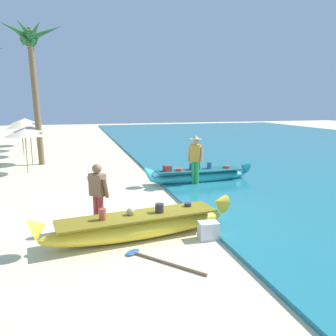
% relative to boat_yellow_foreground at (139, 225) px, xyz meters
% --- Properties ---
extents(ground_plane, '(80.00, 80.00, 0.00)m').
position_rel_boat_yellow_foreground_xyz_m(ground_plane, '(0.29, 1.19, -0.30)').
color(ground_plane, beige).
extents(boat_yellow_foreground, '(4.60, 1.36, 0.84)m').
position_rel_boat_yellow_foreground_xyz_m(boat_yellow_foreground, '(0.00, 0.00, 0.00)').
color(boat_yellow_foreground, yellow).
rests_on(boat_yellow_foreground, ground).
extents(boat_cyan_midground, '(4.26, 1.04, 0.82)m').
position_rel_boat_yellow_foreground_xyz_m(boat_cyan_midground, '(3.16, 4.61, -0.01)').
color(boat_cyan_midground, '#33B2BC').
rests_on(boat_cyan_midground, ground).
extents(person_vendor_hatted, '(0.57, 0.48, 1.85)m').
position_rel_boat_yellow_foreground_xyz_m(person_vendor_hatted, '(2.84, 4.17, 0.77)').
color(person_vendor_hatted, green).
rests_on(person_vendor_hatted, ground).
extents(person_tourist_customer, '(0.51, 0.53, 1.61)m').
position_rel_boat_yellow_foreground_xyz_m(person_tourist_customer, '(-0.83, 0.70, 0.61)').
color(person_tourist_customer, '#B2383D').
rests_on(person_tourist_customer, ground).
extents(parasol_row_0, '(1.60, 1.60, 1.91)m').
position_rel_boat_yellow_foreground_xyz_m(parasol_row_0, '(-3.31, 8.22, 1.44)').
color(parasol_row_0, '#8E6B47').
rests_on(parasol_row_0, ground).
extents(parasol_row_1, '(1.60, 1.60, 1.91)m').
position_rel_boat_yellow_foreground_xyz_m(parasol_row_1, '(-3.37, 10.56, 1.44)').
color(parasol_row_1, '#8E6B47').
rests_on(parasol_row_1, ground).
extents(parasol_row_2, '(1.60, 1.60, 1.91)m').
position_rel_boat_yellow_foreground_xyz_m(parasol_row_2, '(-4.10, 13.23, 1.44)').
color(parasol_row_2, '#8E6B47').
rests_on(parasol_row_2, ground).
extents(parasol_row_3, '(1.60, 1.60, 1.91)m').
position_rel_boat_yellow_foreground_xyz_m(parasol_row_3, '(-4.48, 15.80, 1.44)').
color(parasol_row_3, '#8E6B47').
rests_on(parasol_row_3, ground).
extents(parasol_row_4, '(1.60, 1.60, 1.91)m').
position_rel_boat_yellow_foreground_xyz_m(parasol_row_4, '(-4.62, 18.40, 1.44)').
color(parasol_row_4, '#8E6B47').
rests_on(parasol_row_4, ground).
extents(palm_tree_leaning_seaward, '(2.79, 2.73, 6.64)m').
position_rel_boat_yellow_foreground_xyz_m(palm_tree_leaning_seaward, '(-3.01, 10.33, 5.10)').
color(palm_tree_leaning_seaward, brown).
rests_on(palm_tree_leaning_seaward, ground).
extents(cooler_box, '(0.45, 0.34, 0.39)m').
position_rel_boat_yellow_foreground_xyz_m(cooler_box, '(1.48, -0.46, -0.11)').
color(cooler_box, silver).
rests_on(cooler_box, ground).
extents(paddle, '(1.32, 1.47, 0.05)m').
position_rel_boat_yellow_foreground_xyz_m(paddle, '(0.09, -1.16, -0.27)').
color(paddle, '#8E6B47').
rests_on(paddle, ground).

